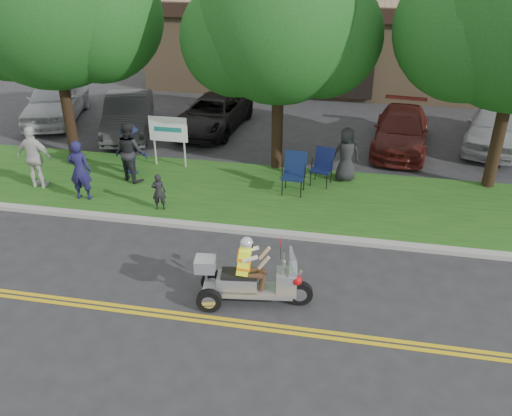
% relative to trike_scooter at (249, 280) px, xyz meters
% --- Properties ---
extents(ground, '(120.00, 120.00, 0.00)m').
position_rel_trike_scooter_xyz_m(ground, '(-1.00, -0.23, -0.57)').
color(ground, '#28282B').
rests_on(ground, ground).
extents(centerline_near, '(60.00, 0.10, 0.01)m').
position_rel_trike_scooter_xyz_m(centerline_near, '(-1.00, -0.81, -0.56)').
color(centerline_near, gold).
rests_on(centerline_near, ground).
extents(centerline_far, '(60.00, 0.10, 0.01)m').
position_rel_trike_scooter_xyz_m(centerline_far, '(-1.00, -0.65, -0.56)').
color(centerline_far, gold).
rests_on(centerline_far, ground).
extents(curb, '(60.00, 0.25, 0.12)m').
position_rel_trike_scooter_xyz_m(curb, '(-1.00, 2.82, -0.51)').
color(curb, '#A8A89E').
rests_on(curb, ground).
extents(grass_verge, '(60.00, 4.00, 0.10)m').
position_rel_trike_scooter_xyz_m(grass_verge, '(-1.00, 4.97, -0.51)').
color(grass_verge, '#1A4F15').
rests_on(grass_verge, ground).
extents(commercial_building, '(18.00, 8.20, 4.00)m').
position_rel_trike_scooter_xyz_m(commercial_building, '(1.00, 18.75, 1.44)').
color(commercial_building, '#9E7F5B').
rests_on(commercial_building, ground).
extents(tree_left, '(6.62, 5.40, 7.78)m').
position_rel_trike_scooter_xyz_m(tree_left, '(-7.44, 6.81, 4.28)').
color(tree_left, '#332114').
rests_on(tree_left, ground).
extents(tree_mid, '(5.88, 4.80, 7.05)m').
position_rel_trike_scooter_xyz_m(tree_mid, '(-0.45, 7.01, 3.87)').
color(tree_mid, '#332114').
rests_on(tree_mid, ground).
extents(business_sign, '(1.25, 0.06, 1.75)m').
position_rel_trike_scooter_xyz_m(business_sign, '(-3.90, 6.37, 0.69)').
color(business_sign, silver).
rests_on(business_sign, ground).
extents(trike_scooter, '(2.48, 0.89, 1.62)m').
position_rel_trike_scooter_xyz_m(trike_scooter, '(0.00, 0.00, 0.00)').
color(trike_scooter, black).
rests_on(trike_scooter, ground).
extents(lawn_chair_a, '(0.67, 0.69, 1.20)m').
position_rel_trike_scooter_xyz_m(lawn_chair_a, '(0.28, 5.28, 0.22)').
color(lawn_chair_a, black).
rests_on(lawn_chair_a, grass_verge).
extents(lawn_chair_b, '(0.69, 0.71, 1.10)m').
position_rel_trike_scooter_xyz_m(lawn_chair_b, '(1.05, 6.00, 0.16)').
color(lawn_chair_b, black).
rests_on(lawn_chair_b, grass_verge).
extents(spectator_adult_left, '(0.68, 0.48, 1.77)m').
position_rel_trike_scooter_xyz_m(spectator_adult_left, '(-5.60, 3.67, 0.42)').
color(spectator_adult_left, '#1C1A49').
rests_on(spectator_adult_left, grass_verge).
extents(spectator_adult_mid, '(1.12, 1.04, 1.84)m').
position_rel_trike_scooter_xyz_m(spectator_adult_mid, '(-4.73, 5.15, 0.46)').
color(spectator_adult_mid, black).
rests_on(spectator_adult_mid, grass_verge).
extents(spectator_adult_right, '(1.13, 0.51, 1.90)m').
position_rel_trike_scooter_xyz_m(spectator_adult_right, '(-7.25, 4.13, 0.49)').
color(spectator_adult_right, silver).
rests_on(spectator_adult_right, grass_verge).
extents(spectator_chair_a, '(1.08, 0.65, 1.64)m').
position_rel_trike_scooter_xyz_m(spectator_chair_a, '(-4.88, 5.56, 0.36)').
color(spectator_chair_a, '#171D3F').
rests_on(spectator_chair_a, grass_verge).
extents(spectator_chair_b, '(0.94, 0.75, 1.67)m').
position_rel_trike_scooter_xyz_m(spectator_chair_b, '(1.71, 6.35, 0.38)').
color(spectator_chair_b, '#232325').
rests_on(spectator_chair_b, grass_verge).
extents(child_left, '(0.43, 0.34, 1.06)m').
position_rel_trike_scooter_xyz_m(child_left, '(-3.22, 3.46, 0.07)').
color(child_left, black).
rests_on(child_left, grass_verge).
extents(parked_car_far_left, '(3.04, 5.06, 1.61)m').
position_rel_trike_scooter_xyz_m(parked_car_far_left, '(-10.00, 10.21, 0.24)').
color(parked_car_far_left, '#BBBDC3').
rests_on(parked_car_far_left, ground).
extents(parked_car_left, '(2.75, 4.71, 1.47)m').
position_rel_trike_scooter_xyz_m(parked_car_left, '(-6.50, 9.20, 0.17)').
color(parked_car_left, '#313134').
rests_on(parked_car_left, ground).
extents(parked_car_mid, '(2.52, 4.67, 1.24)m').
position_rel_trike_scooter_xyz_m(parked_car_mid, '(-3.50, 10.21, 0.06)').
color(parked_car_mid, black).
rests_on(parked_car_mid, ground).
extents(parked_car_right, '(2.25, 4.62, 1.30)m').
position_rel_trike_scooter_xyz_m(parked_car_right, '(3.50, 9.63, 0.08)').
color(parked_car_right, '#4D1612').
rests_on(parked_car_right, ground).
extents(parked_car_far_right, '(2.97, 4.85, 1.54)m').
position_rel_trike_scooter_xyz_m(parked_car_far_right, '(6.77, 10.44, 0.21)').
color(parked_car_far_right, '#989B9F').
rests_on(parked_car_far_right, ground).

